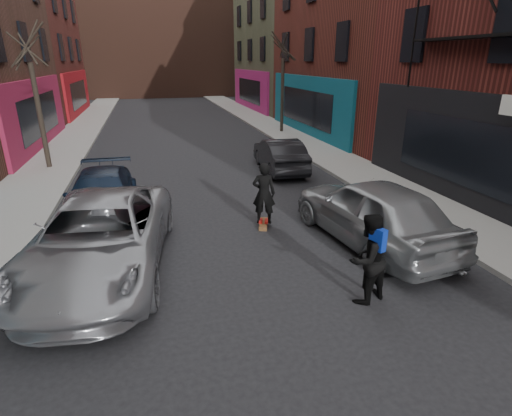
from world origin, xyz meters
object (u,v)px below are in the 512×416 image
parked_right_end (280,155)px  parked_left_end (102,196)px  pedestrian (367,258)px  skateboard (264,224)px  skateboarder (264,193)px  parked_right_far (373,211)px  parked_left_far (100,237)px  tree_left_far (35,87)px  tree_right_far (283,75)px

parked_right_end → parked_left_end: bearing=32.1°
parked_left_end → pedestrian: (5.25, -5.94, 0.23)m
skateboard → skateboarder: (0.00, 0.00, 0.91)m
parked_right_end → skateboard: (-2.29, -5.54, -0.63)m
skateboarder → pedestrian: (0.85, -4.07, -0.06)m
parked_right_far → skateboarder: size_ratio=2.90×
parked_left_far → parked_left_end: parked_left_far is taller
pedestrian → parked_left_end: bearing=-68.1°
tree_left_far → skateboarder: 11.16m
tree_right_far → skateboard: bearing=-110.4°
skateboard → parked_right_end: bearing=86.8°
parked_right_end → pedestrian: 9.72m
tree_right_far → skateboarder: bearing=-110.4°
tree_left_far → parked_right_end: (9.40, -2.71, -2.70)m
parked_left_far → parked_right_end: (6.40, 7.08, -0.13)m
parked_left_far → parked_right_end: parked_left_far is taller
parked_right_end → pedestrian: size_ratio=2.31×
parked_left_far → skateboarder: skateboarder is taller
parked_right_far → skateboarder: 2.91m
tree_right_far → skateboard: size_ratio=8.50×
skateboard → parked_right_far: bearing=-17.6°
tree_right_far → pedestrian: tree_right_far is taller
pedestrian → parked_left_far: bearing=-46.6°
parked_right_far → skateboard: bearing=-43.7°
tree_left_far → pedestrian: size_ratio=3.64×
skateboarder → parked_right_far: bearing=162.4°
parked_left_end → pedestrian: pedestrian is taller
tree_left_far → tree_right_far: 13.78m
tree_right_far → parked_right_far: (-2.97, -16.00, -2.68)m
parked_right_end → skateboarder: size_ratio=2.40×
parked_right_far → parked_right_end: (-0.03, 7.29, -0.17)m
tree_left_far → skateboard: 11.39m
tree_right_far → parked_right_end: tree_right_far is taller
tree_left_far → parked_left_end: 7.45m
parked_left_end → skateboard: (4.40, -1.87, -0.62)m
tree_left_far → skateboarder: bearing=-49.3°
tree_left_far → parked_right_end: bearing=-16.1°
skateboard → pedestrian: bearing=-58.9°
tree_right_far → parked_right_far: tree_right_far is taller
parked_left_far → parked_right_far: parked_right_far is taller
parked_right_far → skateboarder: skateboarder is taller
tree_right_far → pedestrian: size_ratio=3.81×
tree_left_far → tree_right_far: (12.40, 6.00, 0.15)m
parked_right_far → skateboard: (-2.33, 1.74, -0.80)m
parked_left_far → skateboard: (4.11, 1.53, -0.76)m
tree_left_far → skateboard: tree_left_far is taller
parked_right_end → skateboard: 6.03m
tree_left_far → skateboarder: tree_left_far is taller
parked_left_far → parked_right_far: bearing=5.8°
tree_left_far → pedestrian: bearing=-57.1°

